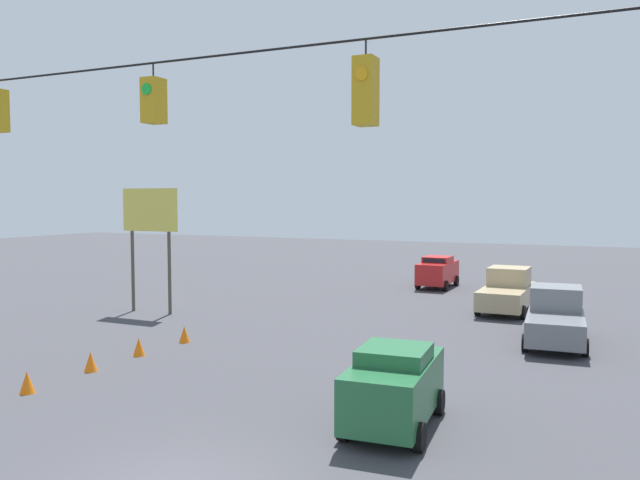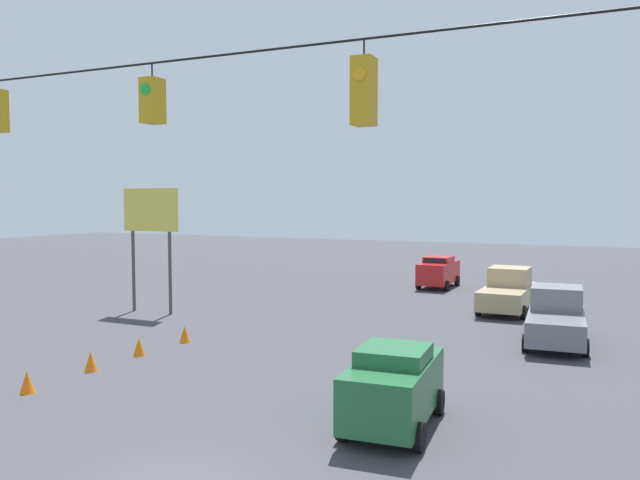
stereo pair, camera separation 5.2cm
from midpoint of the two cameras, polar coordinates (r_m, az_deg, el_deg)
name	(u,v)px [view 2 (the right image)]	position (r m, az deg, el deg)	size (l,w,h in m)	color
overhead_signal_span	(158,212)	(11.53, -14.50, 2.51)	(21.82, 0.38, 8.47)	#939399
sedan_red_withflow_deep	(438,271)	(39.57, 10.81, -2.83)	(2.02, 4.12, 1.94)	red
sedan_green_crossing_near	(394,385)	(15.50, 6.87, -13.06)	(2.15, 3.95, 1.96)	#236038
pickup_truck_tan_oncoming_deep	(508,291)	(32.09, 16.84, -4.51)	(2.39, 5.39, 2.12)	tan
pickup_truck_grey_oncoming_far	(556,318)	(25.66, 20.82, -6.64)	(2.47, 5.47, 2.12)	slate
traffic_cone_nearest	(27,382)	(19.92, -25.13, -11.67)	(0.42, 0.42, 0.64)	orange
traffic_cone_second	(91,361)	(21.55, -20.15, -10.38)	(0.42, 0.42, 0.64)	orange
traffic_cone_third	(139,347)	(23.09, -16.15, -9.36)	(0.42, 0.42, 0.64)	orange
traffic_cone_fourth	(185,334)	(24.75, -12.21, -8.41)	(0.42, 0.42, 0.64)	orange
roadside_billboard	(151,223)	(31.11, -15.18, 1.54)	(3.17, 0.16, 6.02)	#4C473D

